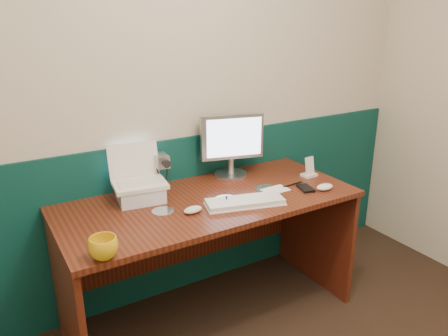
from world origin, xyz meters
TOP-DOWN VIEW (x-y plane):
  - back_wall at (0.00, 1.75)m, footprint 3.50×0.04m
  - wainscot at (0.00, 1.74)m, footprint 3.48×0.02m
  - desk at (0.05, 1.38)m, footprint 1.60×0.70m
  - laptop_riser at (-0.27, 1.55)m, footprint 0.26×0.23m
  - laptop at (-0.27, 1.55)m, footprint 0.30×0.24m
  - monitor at (0.34, 1.62)m, footprint 0.39×0.20m
  - keyboard at (0.18, 1.22)m, footprint 0.42×0.23m
  - mouse_right at (0.67, 1.16)m, footprint 0.11×0.07m
  - mouse_left at (-0.10, 1.27)m, footprint 0.11×0.07m
  - mug at (-0.60, 1.07)m, footprint 0.13×0.13m
  - camcorder at (-0.11, 1.65)m, footprint 0.09×0.13m
  - cd_spindle at (0.09, 1.27)m, footprint 0.13×0.13m
  - cd_loose_a at (-0.22, 1.36)m, footprint 0.11×0.11m
  - cd_loose_b at (0.40, 1.34)m, footprint 0.13×0.13m
  - pen at (0.56, 1.31)m, footprint 0.14×0.02m
  - papers at (0.43, 1.30)m, footprint 0.15×0.10m
  - dock at (0.74, 1.37)m, footprint 0.09×0.07m
  - music_player at (0.74, 1.37)m, footprint 0.06×0.04m
  - pda at (0.58, 1.22)m, footprint 0.10×0.13m

SIDE VIEW (x-z plane):
  - desk at x=0.05m, z-range 0.00..0.75m
  - wainscot at x=0.00m, z-range 0.00..1.00m
  - cd_loose_a at x=-0.22m, z-range 0.75..0.75m
  - cd_loose_b at x=0.40m, z-range 0.75..0.75m
  - papers at x=0.43m, z-range 0.75..0.75m
  - pen at x=0.56m, z-range 0.75..0.76m
  - pda at x=0.58m, z-range 0.75..0.76m
  - dock at x=0.74m, z-range 0.75..0.77m
  - keyboard at x=0.18m, z-range 0.75..0.77m
  - cd_spindle at x=0.09m, z-range 0.75..0.78m
  - mouse_left at x=-0.10m, z-range 0.75..0.78m
  - mouse_right at x=0.67m, z-range 0.75..0.79m
  - laptop_riser at x=-0.27m, z-range 0.75..0.83m
  - mug at x=-0.60m, z-range 0.75..0.84m
  - music_player at x=0.74m, z-range 0.77..0.87m
  - camcorder at x=-0.11m, z-range 0.75..0.94m
  - monitor at x=0.34m, z-range 0.75..1.13m
  - laptop at x=-0.27m, z-range 0.83..1.06m
  - back_wall at x=0.00m, z-range 0.00..2.50m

